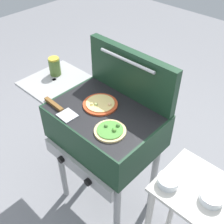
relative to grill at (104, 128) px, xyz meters
name	(u,v)px	position (x,y,z in m)	size (l,w,h in m)	color
ground_plane	(107,198)	(0.01, 0.00, -0.76)	(8.00, 8.00, 0.00)	gray
grill	(104,128)	(0.00, 0.00, 0.00)	(0.96, 0.53, 0.90)	#193823
grill_lid_open	(131,74)	(0.01, 0.22, 0.30)	(0.63, 0.08, 0.30)	#193823
pizza_veggie	(110,131)	(0.15, -0.10, 0.15)	(0.17, 0.17, 0.03)	#E0C17F
pizza_cheese	(100,104)	(-0.05, 0.02, 0.15)	(0.21, 0.21, 0.03)	#C64723
sauce_jar	(55,66)	(-0.51, 0.05, 0.21)	(0.08, 0.08, 0.13)	#4C6B2D
spatula	(59,109)	(-0.19, -0.17, 0.15)	(0.26, 0.09, 0.02)	#B7BABF
prep_table	(195,215)	(0.67, 0.00, -0.21)	(0.44, 0.36, 0.77)	beige
topping_bowl_near	(168,181)	(0.52, -0.08, 0.03)	(0.11, 0.11, 0.04)	silver
topping_bowl_far	(212,197)	(0.72, -0.01, 0.03)	(0.11, 0.11, 0.04)	silver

